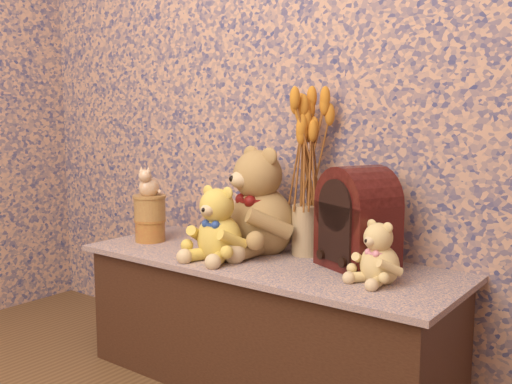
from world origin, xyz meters
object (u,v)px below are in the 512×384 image
(teddy_medium, at_px, (219,220))
(cathedral_radio, at_px, (358,217))
(biscuit_tin_lower, at_px, (150,231))
(ceramic_vase, at_px, (307,230))
(teddy_large, at_px, (262,195))
(teddy_small, at_px, (380,249))
(cat_figurine, at_px, (149,181))

(teddy_medium, bearing_deg, cathedral_radio, 20.42)
(teddy_medium, bearing_deg, biscuit_tin_lower, 170.89)
(ceramic_vase, relative_size, biscuit_tin_lower, 1.52)
(teddy_large, height_order, ceramic_vase, teddy_large)
(teddy_small, height_order, biscuit_tin_lower, teddy_small)
(teddy_small, relative_size, cat_figurine, 1.67)
(teddy_large, xyz_separation_m, ceramic_vase, (0.16, 0.05, -0.12))
(teddy_medium, relative_size, cat_figurine, 2.29)
(teddy_large, distance_m, teddy_medium, 0.20)
(teddy_medium, relative_size, cathedral_radio, 0.82)
(teddy_medium, bearing_deg, ceramic_vase, 46.53)
(teddy_large, height_order, cat_figurine, teddy_large)
(biscuit_tin_lower, bearing_deg, teddy_medium, -7.11)
(ceramic_vase, height_order, cat_figurine, cat_figurine)
(teddy_large, bearing_deg, teddy_small, 9.93)
(biscuit_tin_lower, relative_size, cat_figurine, 0.98)
(teddy_small, xyz_separation_m, biscuit_tin_lower, (-0.97, -0.02, -0.06))
(teddy_large, height_order, cathedral_radio, teddy_large)
(teddy_large, xyz_separation_m, teddy_small, (0.52, -0.11, -0.11))
(biscuit_tin_lower, distance_m, cat_figurine, 0.20)
(teddy_large, relative_size, cat_figurine, 3.44)
(cathedral_radio, distance_m, ceramic_vase, 0.25)
(cathedral_radio, xyz_separation_m, cat_figurine, (-0.84, -0.13, 0.07))
(teddy_large, height_order, biscuit_tin_lower, teddy_large)
(cathedral_radio, distance_m, biscuit_tin_lower, 0.86)
(cat_figurine, bearing_deg, teddy_small, -15.60)
(teddy_large, bearing_deg, cat_figurine, -141.48)
(ceramic_vase, bearing_deg, cat_figurine, -163.25)
(cathedral_radio, relative_size, ceramic_vase, 1.88)
(cathedral_radio, relative_size, biscuit_tin_lower, 2.86)
(teddy_large, xyz_separation_m, teddy_medium, (-0.05, -0.19, -0.07))
(teddy_medium, bearing_deg, cat_figurine, 170.89)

